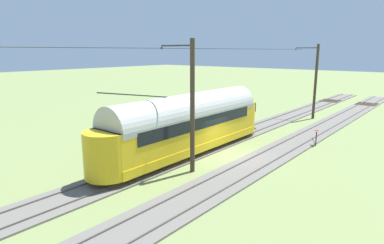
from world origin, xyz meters
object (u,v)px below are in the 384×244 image
(vintage_streetcar, at_px, (188,123))
(catenary_pole_foreground, at_px, (315,81))
(switch_stand, at_px, (316,137))
(catenary_pole_mid_near, at_px, (192,105))

(vintage_streetcar, distance_m, catenary_pole_foreground, 18.51)
(switch_stand, bearing_deg, catenary_pole_foreground, -69.30)
(catenary_pole_foreground, xyz_separation_m, switch_stand, (-3.95, 10.46, -3.40))
(vintage_streetcar, height_order, catenary_pole_foreground, catenary_pole_foreground)
(catenary_pole_mid_near, relative_size, switch_stand, 6.39)
(catenary_pole_foreground, height_order, switch_stand, catenary_pole_foreground)
(vintage_streetcar, bearing_deg, switch_stand, -128.87)
(vintage_streetcar, relative_size, catenary_pole_foreground, 2.08)
(vintage_streetcar, xyz_separation_m, catenary_pole_foreground, (-2.34, -18.27, 1.85))
(switch_stand, bearing_deg, catenary_pole_mid_near, 69.09)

